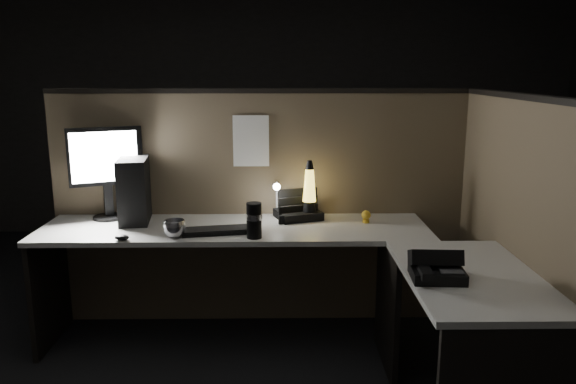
{
  "coord_description": "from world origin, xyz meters",
  "views": [
    {
      "loc": [
        0.12,
        -2.62,
        1.65
      ],
      "look_at": [
        0.16,
        0.35,
        1.0
      ],
      "focal_mm": 35.0,
      "sensor_mm": 36.0,
      "label": 1
    }
  ],
  "objects_px": {
    "pc_tower": "(135,189)",
    "desk_phone": "(436,267)",
    "monitor": "(106,164)",
    "lava_lamp": "(309,195)",
    "keyboard": "(221,231)"
  },
  "relations": [
    {
      "from": "keyboard",
      "to": "monitor",
      "type": "bearing_deg",
      "value": 145.01
    },
    {
      "from": "monitor",
      "to": "lava_lamp",
      "type": "xyz_separation_m",
      "value": [
        1.26,
        -0.06,
        -0.19
      ]
    },
    {
      "from": "pc_tower",
      "to": "lava_lamp",
      "type": "relative_size",
      "value": 1.05
    },
    {
      "from": "pc_tower",
      "to": "keyboard",
      "type": "relative_size",
      "value": 0.89
    },
    {
      "from": "keyboard",
      "to": "lava_lamp",
      "type": "bearing_deg",
      "value": 17.08
    },
    {
      "from": "pc_tower",
      "to": "lava_lamp",
      "type": "height_order",
      "value": "pc_tower"
    },
    {
      "from": "keyboard",
      "to": "desk_phone",
      "type": "height_order",
      "value": "desk_phone"
    },
    {
      "from": "monitor",
      "to": "desk_phone",
      "type": "xyz_separation_m",
      "value": [
        1.77,
        -1.06,
        -0.29
      ]
    },
    {
      "from": "pc_tower",
      "to": "desk_phone",
      "type": "height_order",
      "value": "pc_tower"
    },
    {
      "from": "pc_tower",
      "to": "monitor",
      "type": "height_order",
      "value": "monitor"
    },
    {
      "from": "monitor",
      "to": "keyboard",
      "type": "distance_m",
      "value": 0.87
    },
    {
      "from": "keyboard",
      "to": "lava_lamp",
      "type": "height_order",
      "value": "lava_lamp"
    },
    {
      "from": "keyboard",
      "to": "desk_phone",
      "type": "bearing_deg",
      "value": -45.43
    },
    {
      "from": "pc_tower",
      "to": "desk_phone",
      "type": "xyz_separation_m",
      "value": [
        1.59,
        -1.0,
        -0.14
      ]
    },
    {
      "from": "pc_tower",
      "to": "lava_lamp",
      "type": "xyz_separation_m",
      "value": [
        1.07,
        -0.0,
        -0.04
      ]
    }
  ]
}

